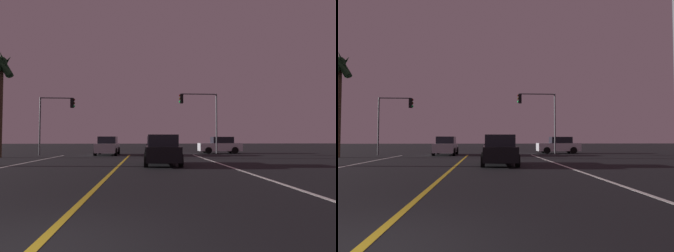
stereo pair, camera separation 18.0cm
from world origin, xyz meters
TOP-DOWN VIEW (x-y plane):
  - lane_edge_right at (5.89, 9.20)m, footprint 0.16×30.40m
  - lane_center_divider at (0.00, 9.20)m, footprint 0.16×30.40m
  - car_ahead_far at (2.41, 23.84)m, footprint 2.02×4.30m
  - car_crossing_side at (9.13, 27.17)m, footprint 4.30×2.02m
  - car_oncoming at (-2.04, 24.74)m, footprint 2.02×4.30m
  - car_lead_same_lane at (2.40, 13.27)m, footprint 2.02×4.30m
  - traffic_light_near_right at (6.53, 24.90)m, footprint 3.68×0.36m
  - traffic_light_near_left at (-6.70, 24.90)m, footprint 3.22×0.36m
  - street_lamp_right_near at (7.60, 6.04)m, footprint 2.30×0.44m
  - palm_tree_left_mid at (-10.08, 21.24)m, footprint 1.95×2.11m

SIDE VIEW (x-z plane):
  - lane_edge_right at x=5.89m, z-range 0.00..0.01m
  - lane_center_divider at x=0.00m, z-range 0.00..0.01m
  - car_ahead_far at x=2.41m, z-range -0.03..1.67m
  - car_crossing_side at x=9.13m, z-range -0.03..1.67m
  - car_oncoming at x=-2.04m, z-range -0.03..1.67m
  - car_lead_same_lane at x=2.40m, z-range -0.03..1.67m
  - traffic_light_near_left at x=-6.70m, z-range 1.30..6.62m
  - traffic_light_near_right at x=6.53m, z-range 1.42..7.24m
  - street_lamp_right_near at x=7.60m, z-range 1.08..8.92m
  - palm_tree_left_mid at x=-10.08m, z-range 2.47..11.05m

